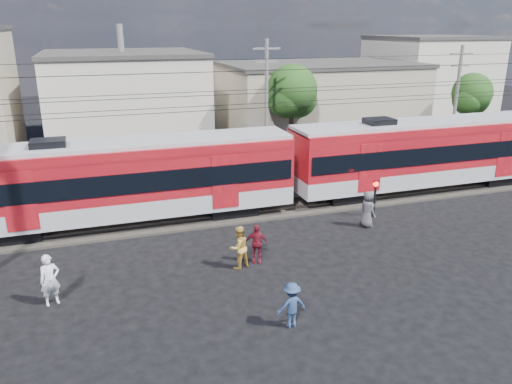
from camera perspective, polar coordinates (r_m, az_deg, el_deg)
ground at (r=18.63m, az=-0.89°, el=-11.33°), size 120.00×120.00×0.00m
track_bed at (r=25.62m, az=-6.30°, el=-2.67°), size 70.00×3.40×0.12m
rail_near at (r=24.90m, az=-5.94°, el=-3.00°), size 70.00×0.12×0.12m
rail_far at (r=26.27m, az=-6.67°, el=-1.86°), size 70.00×0.12×0.12m
commuter_train at (r=24.45m, az=-14.17°, el=1.62°), size 50.30×3.08×4.17m
building_midwest at (r=42.88m, az=-14.72°, el=10.40°), size 12.24×12.24×7.30m
building_mideast at (r=44.11m, az=7.17°, el=10.40°), size 16.32×10.20×6.30m
building_east at (r=54.68m, az=19.04°, el=12.17°), size 10.20×10.20×8.30m
utility_pole_mid at (r=32.64m, az=1.19°, el=10.17°), size 1.80×0.24×8.50m
utility_pole_east at (r=38.82m, az=21.90°, el=9.82°), size 1.80×0.24×8.00m
tree_near at (r=36.62m, az=4.33°, el=11.23°), size 3.82×3.64×6.72m
tree_far at (r=43.90m, az=23.54°, el=10.10°), size 3.36×3.12×5.76m
pedestrian_a at (r=18.86m, az=-22.48°, el=-9.27°), size 0.78×0.62×1.86m
pedestrian_b at (r=19.96m, az=-1.99°, el=-6.33°), size 1.05×0.94×1.78m
pedestrian_c at (r=16.38m, az=4.07°, el=-12.76°), size 1.05×0.65×1.56m
pedestrian_d at (r=20.44m, az=0.04°, el=-5.92°), size 1.04×0.72×1.63m
pedestrian_e at (r=24.54m, az=12.63°, el=-1.91°), size 0.74×0.98×1.79m
car_silver at (r=39.31m, az=24.93°, el=4.17°), size 4.26×2.16×1.39m
crossing_signal at (r=25.74m, az=13.47°, el=0.01°), size 0.28×0.28×1.91m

